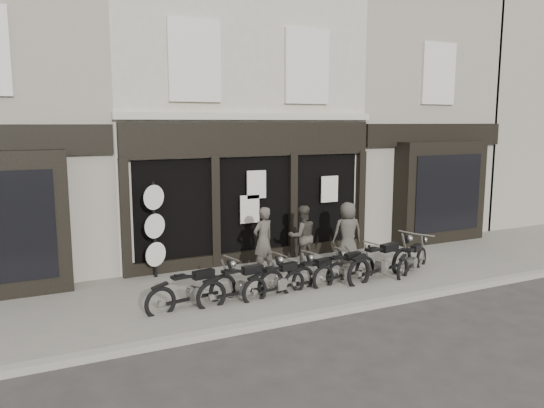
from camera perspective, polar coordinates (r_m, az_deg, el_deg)
name	(u,v)px	position (r m, az deg, el deg)	size (l,w,h in m)	color
ground_plane	(308,296)	(12.20, 3.89, -9.85)	(90.00, 90.00, 0.00)	#2D2B28
pavement	(289,283)	(12.93, 1.88, -8.47)	(30.00, 4.20, 0.12)	#69655D
kerb	(338,311)	(11.18, 7.16, -11.32)	(30.00, 0.25, 0.13)	gray
central_building	(215,116)	(16.98, -6.18, 9.36)	(7.30, 6.22, 8.34)	beige
neighbour_right	(379,118)	(20.01, 11.45, 9.03)	(5.60, 6.73, 8.34)	gray
filler_right	(529,117)	(25.86, 25.95, 8.37)	(11.00, 6.00, 8.20)	gray
motorcycle_0	(194,293)	(11.23, -8.38, -9.41)	(2.12, 0.72, 1.02)	black
motorcycle_1	(243,287)	(11.48, -3.11, -8.91)	(2.15, 0.59, 1.03)	black
motorcycle_2	(281,283)	(11.85, 0.92, -8.46)	(1.98, 0.70, 0.96)	black
motorcycle_3	(316,276)	(12.44, 4.79, -7.75)	(1.88, 0.60, 0.91)	black
motorcycle_4	(346,271)	(12.88, 7.91, -7.12)	(2.00, 0.65, 0.96)	black
motorcycle_5	(382,265)	(13.31, 11.76, -6.40)	(2.34, 0.87, 1.14)	black
motorcycle_6	(413,262)	(14.06, 14.88, -6.02)	(1.79, 1.18, 0.94)	black
man_left	(263,240)	(13.30, -0.96, -3.94)	(0.62, 0.41, 1.69)	#433F37
man_centre	(302,236)	(14.00, 3.27, -3.45)	(0.79, 0.61, 1.62)	#3C3830
man_right	(348,233)	(14.43, 8.13, -3.06)	(0.81, 0.53, 1.66)	#403D35
advert_sign_post	(155,234)	(13.22, -12.50, -3.14)	(0.57, 0.39, 2.49)	black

